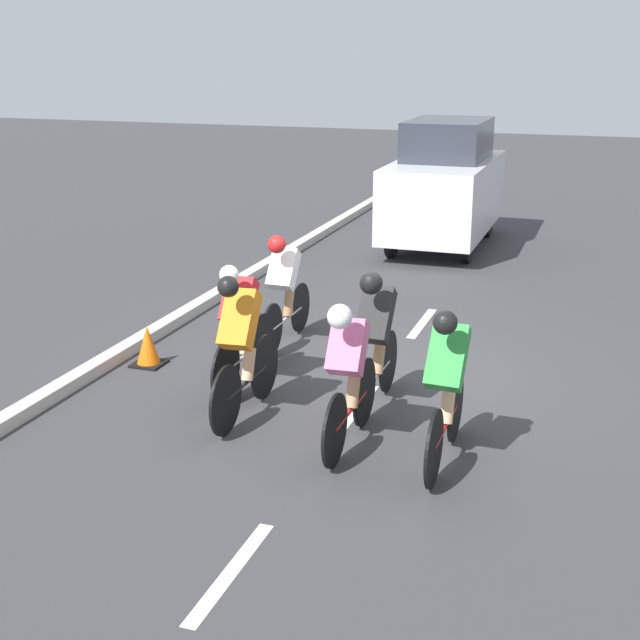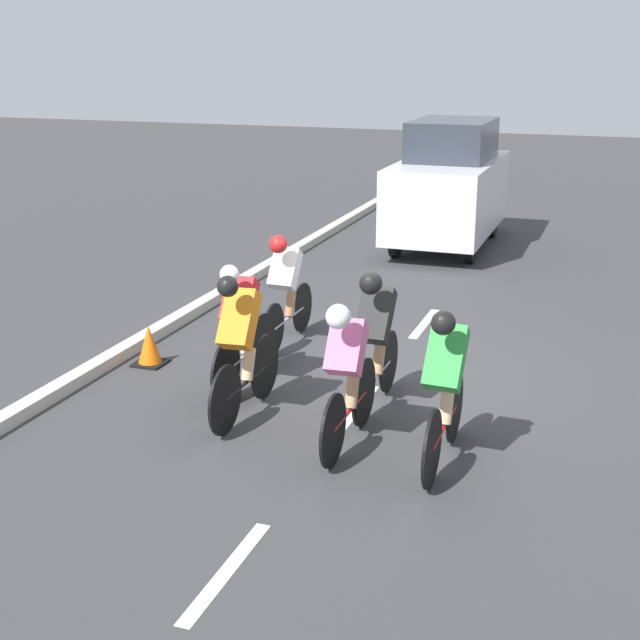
{
  "view_description": "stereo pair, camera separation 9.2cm",
  "coord_description": "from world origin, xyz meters",
  "views": [
    {
      "loc": [
        -2.45,
        9.31,
        3.7
      ],
      "look_at": [
        0.4,
        0.96,
        0.95
      ],
      "focal_mm": 50.0,
      "sensor_mm": 36.0,
      "label": 1
    },
    {
      "loc": [
        -2.53,
        9.28,
        3.7
      ],
      "look_at": [
        0.4,
        0.96,
        0.95
      ],
      "focal_mm": 50.0,
      "sensor_mm": 36.0,
      "label": 2
    }
  ],
  "objects": [
    {
      "name": "ground_plane",
      "position": [
        0.0,
        0.0,
        0.0
      ],
      "size": [
        60.0,
        60.0,
        0.0
      ],
      "primitive_type": "plane",
      "color": "#38383A"
    },
    {
      "name": "lane_stripe_near",
      "position": [
        0.0,
        4.16,
        0.0
      ],
      "size": [
        0.12,
        1.4,
        0.01
      ],
      "primitive_type": "cube",
      "color": "white",
      "rests_on": "ground"
    },
    {
      "name": "lane_stripe_mid",
      "position": [
        0.0,
        0.96,
        0.0
      ],
      "size": [
        0.12,
        1.4,
        0.01
      ],
      "primitive_type": "cube",
      "color": "white",
      "rests_on": "ground"
    },
    {
      "name": "lane_stripe_far",
      "position": [
        0.0,
        -2.24,
        0.0
      ],
      "size": [
        0.12,
        1.4,
        0.01
      ],
      "primitive_type": "cube",
      "color": "white",
      "rests_on": "ground"
    },
    {
      "name": "curb",
      "position": [
        3.2,
        0.96,
        0.07
      ],
      "size": [
        0.2,
        28.26,
        0.14
      ],
      "primitive_type": "cube",
      "color": "#B7B2A8",
      "rests_on": "ground"
    },
    {
      "name": "cyclist_white",
      "position": [
        1.47,
        -0.78,
        0.78
      ],
      "size": [
        0.33,
        1.69,
        1.48
      ],
      "color": "black",
      "rests_on": "ground"
    },
    {
      "name": "cyclist_red",
      "position": [
        1.39,
        0.76,
        0.76
      ],
      "size": [
        0.33,
        1.7,
        1.47
      ],
      "color": "black",
      "rests_on": "ground"
    },
    {
      "name": "cyclist_pink",
      "position": [
        -0.18,
        1.86,
        0.78
      ],
      "size": [
        0.33,
        1.69,
        1.49
      ],
      "color": "black",
      "rests_on": "ground"
    },
    {
      "name": "cyclist_green",
      "position": [
        -1.12,
        1.94,
        0.8
      ],
      "size": [
        0.34,
        1.71,
        1.55
      ],
      "color": "black",
      "rests_on": "ground"
    },
    {
      "name": "cyclist_orange",
      "position": [
        1.04,
        1.53,
        0.81
      ],
      "size": [
        0.34,
        1.72,
        1.57
      ],
      "color": "black",
      "rests_on": "ground"
    },
    {
      "name": "cyclist_black",
      "position": [
        -0.18,
        0.89,
        0.82
      ],
      "size": [
        0.33,
        1.66,
        1.56
      ],
      "color": "black",
      "rests_on": "ground"
    },
    {
      "name": "support_car",
      "position": [
        0.72,
        -7.21,
        1.16
      ],
      "size": [
        1.7,
        3.82,
        2.35
      ],
      "color": "black",
      "rests_on": "ground"
    },
    {
      "name": "traffic_cone",
      "position": [
        2.75,
        0.45,
        0.24
      ],
      "size": [
        0.36,
        0.36,
        0.49
      ],
      "color": "black",
      "rests_on": "ground"
    }
  ]
}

